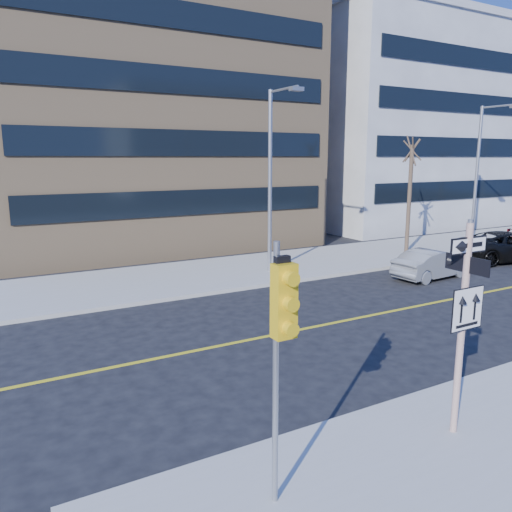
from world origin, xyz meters
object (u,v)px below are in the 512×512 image
sign_pole (463,316)px  parked_car_c (509,246)px  parked_car_b (432,264)px  streetlight_b (481,167)px  street_tree_west (412,153)px  streetlight_a (273,170)px  traffic_signal (282,323)px

sign_pole → parked_car_c: 19.19m
parked_car_b → streetlight_b: size_ratio=0.50×
sign_pole → street_tree_west: size_ratio=0.64×
streetlight_a → streetlight_b: same height
streetlight_b → sign_pole: bearing=-143.6°
parked_car_b → street_tree_west: 7.37m
parked_car_c → streetlight_b: bearing=-10.6°
sign_pole → parked_car_c: (16.32, 9.97, -1.67)m
parked_car_c → street_tree_west: size_ratio=0.87×
traffic_signal → parked_car_b: (13.86, 9.40, -2.37)m
traffic_signal → streetlight_b: 25.83m
sign_pole → traffic_signal: size_ratio=1.02×
traffic_signal → streetlight_b: (22.00, 13.42, 1.73)m
parked_car_b → parked_car_c: 6.50m
parked_car_c → streetlight_a: size_ratio=0.69×
parked_car_c → streetlight_a: streetlight_a is taller
parked_car_b → streetlight_b: streetlight_b is taller
sign_pole → streetlight_a: bearing=73.2°
parked_car_c → street_tree_west: 6.96m
sign_pole → parked_car_c: size_ratio=0.73×
streetlight_a → street_tree_west: streetlight_a is taller
streetlight_a → street_tree_west: size_ratio=1.26×
traffic_signal → parked_car_c: size_ratio=0.72×
streetlight_a → traffic_signal: bearing=-120.8°
sign_pole → parked_car_b: size_ratio=1.02×
streetlight_b → street_tree_west: 5.09m
sign_pole → parked_car_b: sign_pole is taller
sign_pole → streetlight_a: 14.05m
sign_pole → traffic_signal: 4.05m
sign_pole → streetlight_b: streetlight_b is taller
sign_pole → streetlight_b: 22.48m
parked_car_b → streetlight_b: 9.96m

